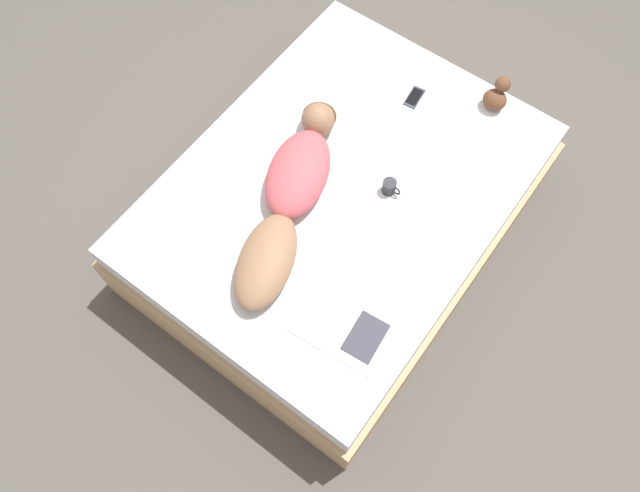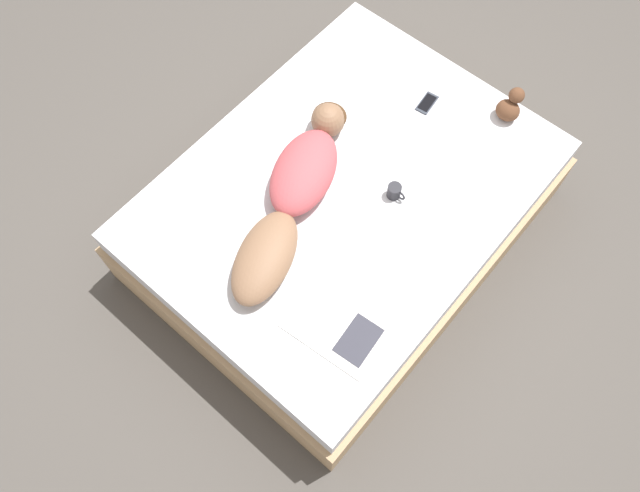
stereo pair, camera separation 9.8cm
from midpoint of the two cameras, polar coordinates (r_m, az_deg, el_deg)
name	(u,v)px [view 2 (the right image)]	position (r m, az deg, el deg)	size (l,w,h in m)	color
ground_plane	(342,233)	(3.83, 2.80, 1.19)	(12.00, 12.00, 0.00)	#4C4742
bed	(344,212)	(3.59, 2.99, 3.12)	(1.69, 2.21, 0.55)	tan
person	(295,193)	(3.22, -1.48, 4.88)	(0.64, 1.26, 0.19)	brown
open_magazine	(339,327)	(3.02, 2.65, -7.46)	(0.50, 0.37, 0.01)	silver
coffee_mug	(395,191)	(3.31, 7.67, 4.96)	(0.11, 0.07, 0.08)	#232328
cell_phone	(427,103)	(3.71, 10.49, 12.72)	(0.09, 0.16, 0.01)	#333842
plush_toy	(510,106)	(3.71, 17.72, 12.04)	(0.14, 0.15, 0.19)	brown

